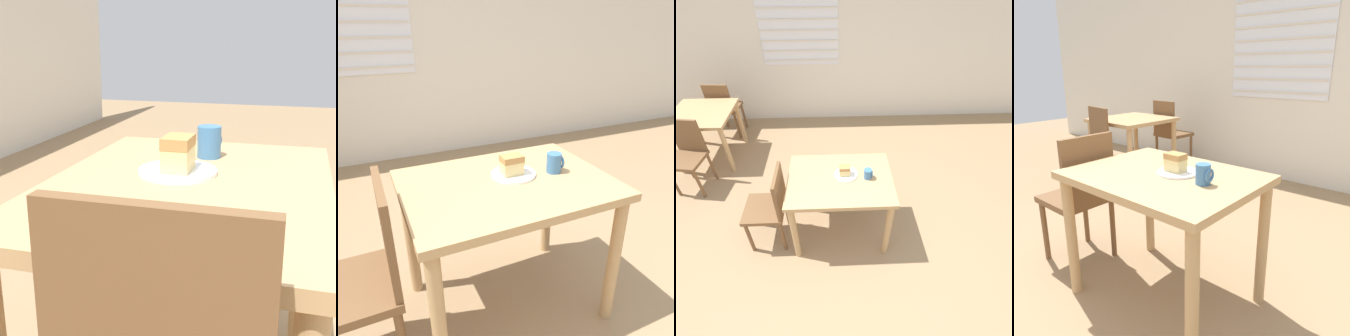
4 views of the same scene
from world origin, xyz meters
TOP-DOWN VIEW (x-y plane):
  - dining_table_near at (-0.01, 0.55)m, footprint 0.97×0.72m
  - plate at (0.05, 0.59)m, footprint 0.22×0.22m
  - cake_slice at (0.04, 0.59)m, footprint 0.10×0.07m
  - coffee_mug at (0.25, 0.55)m, footprint 0.08×0.07m

SIDE VIEW (x-z plane):
  - dining_table_near at x=-0.01m, z-range 0.25..1.01m
  - plate at x=0.05m, z-range 0.75..0.76m
  - coffee_mug at x=0.25m, z-range 0.75..0.85m
  - cake_slice at x=0.04m, z-range 0.76..0.86m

